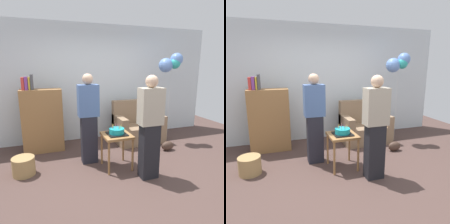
# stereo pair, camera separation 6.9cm
# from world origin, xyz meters

# --- Properties ---
(ground_plane) EXTENTS (8.00, 8.00, 0.00)m
(ground_plane) POSITION_xyz_m (0.00, 0.00, 0.00)
(ground_plane) COLOR #4C3833
(wall_back) EXTENTS (6.00, 0.10, 2.70)m
(wall_back) POSITION_xyz_m (0.00, 2.05, 1.35)
(wall_back) COLOR silver
(wall_back) RESTS_ON ground_plane
(couch) EXTENTS (1.10, 0.70, 0.96)m
(couch) POSITION_xyz_m (0.85, 1.45, 0.34)
(couch) COLOR #8C7054
(couch) RESTS_ON ground_plane
(bookshelf) EXTENTS (0.80, 0.36, 1.60)m
(bookshelf) POSITION_xyz_m (-1.27, 1.55, 0.67)
(bookshelf) COLOR olive
(bookshelf) RESTS_ON ground_plane
(side_table) EXTENTS (0.48, 0.48, 0.61)m
(side_table) POSITION_xyz_m (-0.08, 0.35, 0.52)
(side_table) COLOR olive
(side_table) RESTS_ON ground_plane
(birthday_cake) EXTENTS (0.32, 0.32, 0.17)m
(birthday_cake) POSITION_xyz_m (-0.08, 0.35, 0.66)
(birthday_cake) COLOR black
(birthday_cake) RESTS_ON side_table
(person_blowing_candles) EXTENTS (0.36, 0.22, 1.63)m
(person_blowing_candles) POSITION_xyz_m (-0.48, 0.73, 0.83)
(person_blowing_candles) COLOR #23232D
(person_blowing_candles) RESTS_ON ground_plane
(person_holding_cake) EXTENTS (0.36, 0.22, 1.63)m
(person_holding_cake) POSITION_xyz_m (0.29, -0.11, 0.83)
(person_holding_cake) COLOR black
(person_holding_cake) RESTS_ON ground_plane
(wicker_basket) EXTENTS (0.36, 0.36, 0.30)m
(wicker_basket) POSITION_xyz_m (-1.61, 0.61, 0.15)
(wicker_basket) COLOR #A88451
(wicker_basket) RESTS_ON ground_plane
(handbag) EXTENTS (0.28, 0.14, 0.20)m
(handbag) POSITION_xyz_m (1.21, 0.70, 0.10)
(handbag) COLOR #473328
(handbag) RESTS_ON ground_plane
(balloon_bunch) EXTENTS (0.53, 0.35, 2.04)m
(balloon_bunch) POSITION_xyz_m (1.53, 1.23, 1.82)
(balloon_bunch) COLOR silver
(balloon_bunch) RESTS_ON ground_plane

